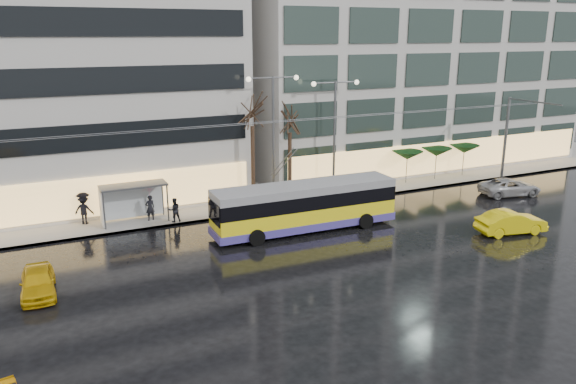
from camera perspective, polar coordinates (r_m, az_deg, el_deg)
ground at (r=31.12m, az=3.34°, el=-6.88°), size 140.00×140.00×0.00m
sidewalk at (r=43.87m, az=-3.17°, el=0.04°), size 80.00×10.00×0.15m
kerb at (r=39.53m, az=-0.42°, el=-1.72°), size 80.00×0.10×0.15m
building_right at (r=55.05m, az=11.75°, el=16.20°), size 32.00×14.00×25.00m
trolleybus at (r=35.07m, az=1.74°, el=-1.62°), size 11.88×4.76×5.48m
catenary at (r=37.08m, az=-1.11°, el=3.77°), size 42.24×5.12×7.00m
bus_shelter at (r=37.57m, az=-16.02°, el=-0.29°), size 4.20×1.60×2.51m
street_lamp_near at (r=39.73m, az=-1.52°, el=7.13°), size 3.96×0.36×9.03m
street_lamp_far at (r=42.03m, az=4.77°, el=7.18°), size 3.96×0.36×8.53m
tree_a at (r=39.19m, az=-3.68°, el=8.60°), size 3.20×3.20×8.40m
tree_b at (r=40.66m, az=0.19°, el=7.92°), size 3.20×3.20×7.70m
parasol_a at (r=46.64m, az=12.03°, el=3.67°), size 2.50×2.50×2.65m
parasol_b at (r=48.50m, az=14.86°, el=3.95°), size 2.50×2.50×2.65m
parasol_c at (r=50.47m, az=17.47°, el=4.20°), size 2.50×2.50×2.65m
taxi_a at (r=29.42m, az=-24.07°, el=-8.33°), size 1.69×3.89×1.30m
taxi_b at (r=37.42m, az=21.72°, el=-2.88°), size 4.56×2.31×1.43m
sedan_silver at (r=46.20m, az=21.62°, el=0.48°), size 5.03×3.12×1.30m
pedestrian_a at (r=37.64m, az=-13.89°, el=-0.69°), size 1.10×1.12×2.19m
pedestrian_b at (r=37.15m, az=-11.47°, el=-1.80°), size 0.78×0.61×1.60m
pedestrian_c at (r=38.25m, az=-20.04°, el=-1.43°), size 1.40×1.18×2.11m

